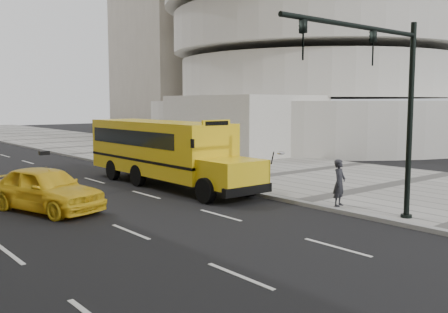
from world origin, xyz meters
TOP-DOWN VIEW (x-y plane):
  - ground at (0.00, 0.00)m, footprint 140.00×140.00m
  - sidewalk_museum at (12.00, 0.00)m, footprint 12.00×140.00m
  - curb_museum at (6.00, 0.00)m, footprint 0.30×140.00m
  - guggenheim at (29.37, 18.51)m, footprint 33.20×42.20m
  - school_bus at (4.50, 1.86)m, footprint 2.96×11.56m
  - taxi_near at (-1.90, -0.48)m, footprint 3.28×5.14m
  - pedestrian at (6.37, -7.09)m, footprint 0.71×0.56m
  - traffic_signal at (5.19, -9.62)m, footprint 6.18×0.36m

SIDE VIEW (x-z plane):
  - ground at x=0.00m, z-range 0.00..0.00m
  - sidewalk_museum at x=12.00m, z-range 0.00..0.15m
  - curb_museum at x=6.00m, z-range 0.00..0.15m
  - taxi_near at x=-1.90m, z-range 0.00..1.63m
  - pedestrian at x=6.37m, z-range 0.15..1.85m
  - school_bus at x=4.50m, z-range 0.17..3.36m
  - traffic_signal at x=5.19m, z-range 0.89..7.29m
  - guggenheim at x=29.37m, z-range -3.92..31.08m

